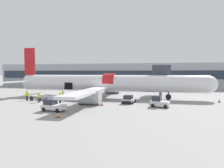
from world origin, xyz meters
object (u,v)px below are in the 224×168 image
Objects in this scene: baggage_tug_lead at (53,106)px; baggage_tug_rear at (129,100)px; airplane at (107,84)px; ground_crew_driver at (39,97)px; baggage_cart_loading at (48,97)px; suitcase_on_tarmac_spare at (32,99)px; baggage_cart_queued at (75,98)px; ground_crew_loader_a at (60,97)px; ground_crew_supervisor at (27,95)px; ground_crew_loader_b at (63,94)px; baggage_tug_mid at (159,102)px; suitcase_on_tarmac_upright at (54,100)px.

baggage_tug_rear is at bearing 44.22° from baggage_tug_lead.
airplane is 13.18m from ground_crew_driver.
baggage_cart_loading is 2.91m from suitcase_on_tarmac_spare.
baggage_cart_queued is at bearing 95.56° from baggage_tug_lead.
ground_crew_loader_a is (-6.25, -7.95, -1.92)m from airplane.
ground_crew_loader_a is 0.98× the size of ground_crew_supervisor.
baggage_cart_loading is 4.50m from ground_crew_loader_a.
airplane reaches higher than ground_crew_loader_a.
baggage_cart_loading is 2.85m from ground_crew_driver.
ground_crew_loader_b is (-2.03, 5.20, -0.11)m from ground_crew_loader_a.
suitcase_on_tarmac_spare is at bearing 169.02° from ground_crew_loader_a.
ground_crew_loader_a is (-11.48, -2.03, 0.33)m from baggage_tug_rear.
suitcase_on_tarmac_spare is (-2.44, 1.51, -0.50)m from ground_crew_driver.
baggage_tug_lead is 15.29m from baggage_tug_mid.
ground_crew_driver is (-20.25, 0.45, 0.16)m from baggage_tug_mid.
airplane is at bearing 139.44° from baggage_tug_mid.
ground_crew_supervisor is 2.15× the size of suitcase_on_tarmac_spare.
ground_crew_supervisor is at bearing 175.76° from suitcase_on_tarmac_upright.
ground_crew_supervisor reaches higher than baggage_cart_queued.
airplane is at bearing 131.47° from baggage_tug_rear.
baggage_cart_queued is at bearing 31.66° from ground_crew_driver.
airplane is 22.47× the size of ground_crew_loader_a.
suitcase_on_tarmac_spare is at bearing -151.75° from airplane.
baggage_tug_mid is at bearing 23.45° from baggage_tug_lead.
ground_crew_driver reaches higher than baggage_tug_rear.
suitcase_on_tarmac_spare is (-12.53, -6.73, -2.49)m from airplane.
ground_crew_supervisor is (-7.26, 1.28, 0.02)m from ground_crew_loader_a.
suitcase_on_tarmac_spare is (-22.69, 1.96, -0.34)m from baggage_tug_mid.
ground_crew_loader_a is at bearing -10.98° from suitcase_on_tarmac_spare.
airplane is 9.32× the size of baggage_cart_loading.
suitcase_on_tarmac_upright is at bearing -4.35° from suitcase_on_tarmac_spare.
suitcase_on_tarmac_spare is at bearing 148.29° from ground_crew_driver.
baggage_cart_queued is at bearing 166.13° from baggage_tug_mid.
ground_crew_loader_a is 6.42m from suitcase_on_tarmac_spare.
baggage_tug_mid is at bearing -40.56° from airplane.
baggage_cart_loading is at bearing -121.89° from ground_crew_loader_b.
ground_crew_loader_a is (-16.41, 0.74, 0.24)m from baggage_tug_mid.
baggage_cart_loading is at bearing -151.42° from airplane.
ground_crew_loader_a is at bearing -10.02° from ground_crew_supervisor.
airplane reaches higher than ground_crew_loader_b.
ground_crew_loader_b reaches higher than baggage_cart_loading.
baggage_tug_mid is at bearing -1.28° from ground_crew_driver.
baggage_tug_mid is 20.25m from ground_crew_driver.
baggage_tug_rear reaches higher than suitcase_on_tarmac_spare.
baggage_tug_rear is 2.04× the size of ground_crew_loader_b.
airplane is 8.96m from ground_crew_loader_b.
airplane is 24.44× the size of ground_crew_driver.
baggage_cart_loading is 3.81m from ground_crew_supervisor.
airplane reaches higher than ground_crew_supervisor.
ground_crew_supervisor reaches higher than baggage_tug_lead.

